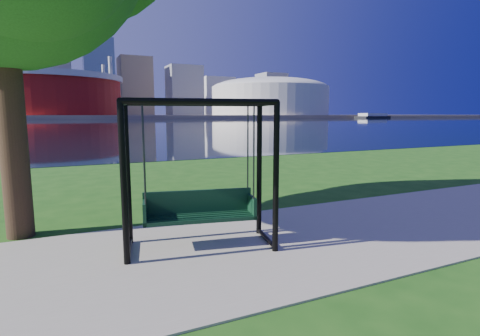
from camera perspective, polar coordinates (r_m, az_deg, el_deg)
ground at (r=6.95m, az=-1.76°, el=-10.93°), size 900.00×900.00×0.00m
path at (r=6.51m, az=0.04°, el=-12.11°), size 120.00×4.00×0.03m
river at (r=108.08m, az=-23.99°, el=6.24°), size 900.00×180.00×0.02m
far_bank at (r=312.04m, az=-24.96°, el=7.15°), size 900.00×228.00×2.00m
stadium at (r=241.44m, az=-27.41°, el=10.07°), size 83.00×83.00×32.00m
arena at (r=277.88m, az=4.57°, el=10.91°), size 84.00×84.00×26.56m
skyline at (r=327.16m, az=-26.12°, el=13.22°), size 392.00×66.00×96.50m
swing at (r=6.30m, az=-6.23°, el=-1.54°), size 2.62×1.54×2.51m
barge at (r=268.47m, az=19.61°, el=7.49°), size 33.45×17.37×3.23m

